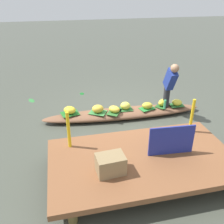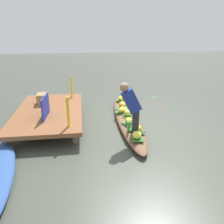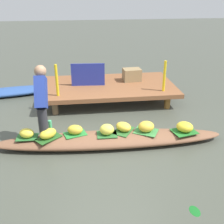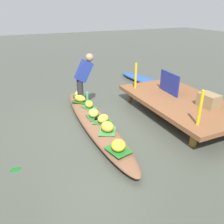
# 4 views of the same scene
# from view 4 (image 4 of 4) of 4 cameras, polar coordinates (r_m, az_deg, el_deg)

# --- Properties ---
(canal_water) EXTENTS (40.00, 40.00, 0.00)m
(canal_water) POSITION_cam_4_polar(r_m,az_deg,el_deg) (5.23, -4.19, -3.53)
(canal_water) COLOR #44483D
(canal_water) RESTS_ON ground
(dock_platform) EXTENTS (3.20, 1.80, 0.39)m
(dock_platform) POSITION_cam_4_polar(r_m,az_deg,el_deg) (5.94, 16.58, 2.54)
(dock_platform) COLOR brown
(dock_platform) RESTS_ON ground
(vendor_boat) EXTENTS (4.09, 0.73, 0.21)m
(vendor_boat) POSITION_cam_4_polar(r_m,az_deg,el_deg) (5.18, -4.23, -2.51)
(vendor_boat) COLOR brown
(vendor_boat) RESTS_ON ground
(moored_boat) EXTENTS (2.67, 1.02, 0.18)m
(moored_boat) POSITION_cam_4_polar(r_m,az_deg,el_deg) (8.26, 8.38, 7.76)
(moored_boat) COLOR #2D4F93
(moored_boat) RESTS_ON ground
(leaf_mat_0) EXTENTS (0.48, 0.46, 0.01)m
(leaf_mat_0) POSITION_cam_4_polar(r_m,az_deg,el_deg) (6.05, -7.89, 2.61)
(leaf_mat_0) COLOR #245520
(leaf_mat_0) RESTS_ON vendor_boat
(banana_bunch_0) EXTENTS (0.36, 0.33, 0.17)m
(banana_bunch_0) POSITION_cam_4_polar(r_m,az_deg,el_deg) (6.02, -7.94, 3.37)
(banana_bunch_0) COLOR yellow
(banana_bunch_0) RESTS_ON vendor_boat
(leaf_mat_1) EXTENTS (0.43, 0.34, 0.01)m
(leaf_mat_1) POSITION_cam_4_polar(r_m,az_deg,el_deg) (5.67, -5.64, 1.18)
(leaf_mat_1) COLOR #288034
(leaf_mat_1) RESTS_ON vendor_boat
(banana_bunch_1) EXTENTS (0.30, 0.23, 0.17)m
(banana_bunch_1) POSITION_cam_4_polar(r_m,az_deg,el_deg) (5.64, -5.68, 1.95)
(banana_bunch_1) COLOR gold
(banana_bunch_1) RESTS_ON vendor_boat
(leaf_mat_2) EXTENTS (0.48, 0.41, 0.01)m
(leaf_mat_2) POSITION_cam_4_polar(r_m,az_deg,el_deg) (4.03, 1.58, -9.30)
(leaf_mat_2) COLOR #226D26
(leaf_mat_2) RESTS_ON vendor_boat
(banana_bunch_2) EXTENTS (0.38, 0.37, 0.18)m
(banana_bunch_2) POSITION_cam_4_polar(r_m,az_deg,el_deg) (3.98, 1.60, -8.22)
(banana_bunch_2) COLOR yellow
(banana_bunch_2) RESTS_ON vendor_boat
(leaf_mat_3) EXTENTS (0.37, 0.27, 0.01)m
(leaf_mat_3) POSITION_cam_4_polar(r_m,az_deg,el_deg) (6.40, -8.23, 3.84)
(leaf_mat_3) COLOR #2B682F
(leaf_mat_3) RESTS_ON vendor_boat
(banana_bunch_3) EXTENTS (0.31, 0.28, 0.16)m
(banana_bunch_3) POSITION_cam_4_polar(r_m,az_deg,el_deg) (6.37, -8.27, 4.50)
(banana_bunch_3) COLOR yellow
(banana_bunch_3) RESTS_ON vendor_boat
(leaf_mat_4) EXTENTS (0.46, 0.50, 0.01)m
(leaf_mat_4) POSITION_cam_4_polar(r_m,az_deg,el_deg) (4.94, -2.20, -2.45)
(leaf_mat_4) COLOR #2C6229
(leaf_mat_4) RESTS_ON vendor_boat
(banana_bunch_4) EXTENTS (0.36, 0.36, 0.16)m
(banana_bunch_4) POSITION_cam_4_polar(r_m,az_deg,el_deg) (4.90, -2.22, -1.62)
(banana_bunch_4) COLOR yellow
(banana_bunch_4) RESTS_ON vendor_boat
(leaf_mat_5) EXTENTS (0.35, 0.29, 0.01)m
(leaf_mat_5) POSITION_cam_4_polar(r_m,az_deg,el_deg) (5.17, -4.51, -1.21)
(leaf_mat_5) COLOR #2B642D
(leaf_mat_5) RESTS_ON vendor_boat
(banana_bunch_5) EXTENTS (0.28, 0.25, 0.19)m
(banana_bunch_5) POSITION_cam_4_polar(r_m,az_deg,el_deg) (5.13, -4.55, -0.25)
(banana_bunch_5) COLOR #E8DD4C
(banana_bunch_5) RESTS_ON vendor_boat
(leaf_mat_6) EXTENTS (0.51, 0.47, 0.01)m
(leaf_mat_6) POSITION_cam_4_polar(r_m,az_deg,el_deg) (4.59, -1.15, -4.70)
(leaf_mat_6) COLOR #3A823F
(leaf_mat_6) RESTS_ON vendor_boat
(banana_bunch_6) EXTENTS (0.31, 0.27, 0.19)m
(banana_bunch_6) POSITION_cam_4_polar(r_m,az_deg,el_deg) (4.54, -1.16, -3.64)
(banana_bunch_6) COLOR gold
(banana_bunch_6) RESTS_ON vendor_boat
(vendor_person) EXTENTS (0.20, 0.51, 1.20)m
(vendor_person) POSITION_cam_4_polar(r_m,az_deg,el_deg) (5.93, -7.04, 9.17)
(vendor_person) COLOR #28282D
(vendor_person) RESTS_ON vendor_boat
(water_bottle) EXTENTS (0.06, 0.06, 0.24)m
(water_bottle) POSITION_cam_4_polar(r_m,az_deg,el_deg) (6.03, -6.16, 3.83)
(water_bottle) COLOR #42B071
(water_bottle) RESTS_ON vendor_boat
(market_banner) EXTENTS (0.80, 0.08, 0.54)m
(market_banner) POSITION_cam_4_polar(r_m,az_deg,el_deg) (6.19, 13.98, 6.98)
(market_banner) COLOR navy
(market_banner) RESTS_ON dock_platform
(railing_post_west) EXTENTS (0.06, 0.06, 0.70)m
(railing_post_west) POSITION_cam_4_polar(r_m,az_deg,el_deg) (6.39, 5.88, 8.89)
(railing_post_west) COLOR yellow
(railing_post_west) RESTS_ON dock_platform
(railing_post_east) EXTENTS (0.06, 0.06, 0.70)m
(railing_post_east) POSITION_cam_4_polar(r_m,az_deg,el_deg) (4.61, 21.00, 0.93)
(railing_post_east) COLOR yellow
(railing_post_east) RESTS_ON dock_platform
(produce_crate) EXTENTS (0.46, 0.35, 0.31)m
(produce_crate) POSITION_cam_4_polar(r_m,az_deg,el_deg) (5.62, 22.78, 2.66)
(produce_crate) COLOR #8E754E
(produce_crate) RESTS_ON dock_platform
(drifting_plant_0) EXTENTS (0.14, 0.20, 0.01)m
(drifting_plant_0) POSITION_cam_4_polar(r_m,az_deg,el_deg) (4.25, -22.79, -12.99)
(drifting_plant_0) COLOR #15611F
(drifting_plant_0) RESTS_ON ground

